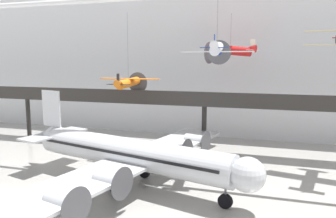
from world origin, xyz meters
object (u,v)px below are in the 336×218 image
Objects in this scene: suspended_plane_white_twin at (217,49)px; airliner_silver_main at (127,153)px; suspended_plane_red_highwing at (230,50)px; suspended_plane_orange_highwing at (128,82)px.

airliner_silver_main is at bearing 120.21° from suspended_plane_white_twin.
airliner_silver_main is at bearing 80.64° from suspended_plane_red_highwing.
airliner_silver_main is 13.40m from suspended_plane_orange_highwing.
suspended_plane_white_twin reaches higher than suspended_plane_orange_highwing.
suspended_plane_white_twin is 14.39m from suspended_plane_orange_highwing.
suspended_plane_red_highwing reaches higher than airliner_silver_main.
suspended_plane_red_highwing reaches higher than suspended_plane_orange_highwing.
suspended_plane_red_highwing is 0.81× the size of suspended_plane_orange_highwing.
suspended_plane_red_highwing is 14.89m from suspended_plane_orange_highwing.
suspended_plane_white_twin is at bearing 106.16° from suspended_plane_red_highwing.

